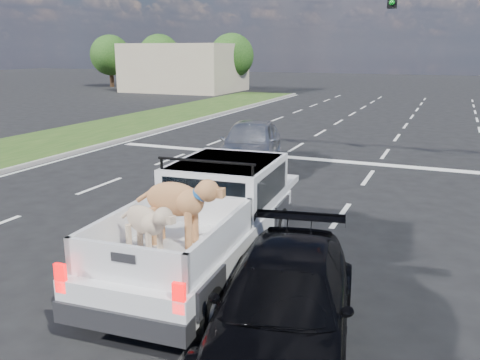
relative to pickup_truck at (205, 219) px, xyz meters
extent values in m
plane|color=black|center=(-0.16, -0.03, -0.94)|extent=(160.00, 160.00, 0.00)
cube|color=silver|center=(-5.41, 5.97, -0.94)|extent=(0.12, 60.00, 0.01)
cube|color=silver|center=(-1.91, 5.97, -0.94)|extent=(0.12, 60.00, 0.01)
cube|color=silver|center=(1.59, 5.97, -0.94)|extent=(0.12, 60.00, 0.01)
cube|color=silver|center=(-8.96, 5.97, -0.94)|extent=(0.15, 60.00, 0.01)
cube|color=silver|center=(-0.16, 9.97, -0.93)|extent=(17.00, 0.45, 0.01)
cube|color=gray|center=(-9.21, 5.97, -0.87)|extent=(0.15, 60.00, 0.14)
cube|color=tan|center=(-20.16, 35.97, 1.26)|extent=(10.00, 8.00, 4.40)
cylinder|color=#332114|center=(-30.16, 37.97, 0.14)|extent=(0.44, 0.44, 2.16)
sphere|color=#173C10|center=(-30.16, 37.97, 2.36)|extent=(4.20, 4.20, 4.20)
cylinder|color=#332114|center=(-24.16, 37.97, 0.14)|extent=(0.44, 0.44, 2.16)
sphere|color=#173C10|center=(-24.16, 37.97, 2.36)|extent=(4.20, 4.20, 4.20)
cylinder|color=#332114|center=(-16.16, 37.97, 0.14)|extent=(0.44, 0.44, 2.16)
sphere|color=#173C10|center=(-16.16, 37.97, 2.36)|extent=(4.20, 4.20, 4.20)
cylinder|color=black|center=(-0.72, -2.14, -0.56)|extent=(0.33, 0.77, 0.76)
cylinder|color=black|center=(1.00, -2.02, -0.56)|extent=(0.33, 0.77, 0.76)
cylinder|color=black|center=(-0.96, 1.54, -0.56)|extent=(0.33, 0.77, 0.76)
cylinder|color=black|center=(0.77, 1.65, -0.56)|extent=(0.33, 0.77, 0.76)
cube|color=silver|center=(0.02, -0.19, -0.29)|extent=(2.22, 5.38, 0.52)
cube|color=silver|center=(-0.06, 1.05, 0.40)|extent=(1.97, 2.40, 0.86)
cube|color=black|center=(0.01, -0.08, 0.43)|extent=(1.54, 0.13, 0.62)
cylinder|color=black|center=(0.00, 0.05, 1.03)|extent=(1.79, 0.16, 0.05)
cube|color=black|center=(0.10, -1.36, -0.06)|extent=(1.93, 2.64, 0.06)
cube|color=silver|center=(-0.75, -1.41, 0.23)|extent=(0.24, 2.54, 0.52)
cube|color=silver|center=(0.94, -1.31, 0.23)|extent=(0.24, 2.54, 0.52)
cube|color=silver|center=(0.17, -2.59, 0.23)|extent=(1.77, 0.19, 0.52)
cube|color=#F80507|center=(-0.66, -2.85, 0.00)|extent=(0.16, 0.07, 0.40)
cube|color=#F80507|center=(1.03, -2.74, 0.00)|extent=(0.16, 0.07, 0.40)
cube|color=black|center=(0.18, -2.73, -0.46)|extent=(1.92, 0.42, 0.30)
imported|color=#B7B9BE|center=(-2.36, 8.08, -0.16)|extent=(2.89, 4.90, 1.56)
imported|color=black|center=(2.04, -1.84, -0.31)|extent=(2.53, 4.57, 1.25)
camera|label=1|loc=(3.83, -7.52, 2.86)|focal=38.00mm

